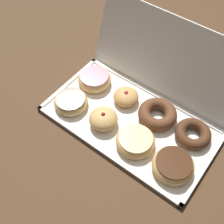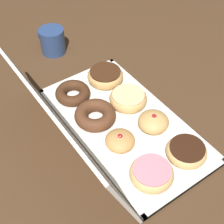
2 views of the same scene
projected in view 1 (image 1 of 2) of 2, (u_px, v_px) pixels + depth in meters
name	position (u px, v px, depth m)	size (l,w,h in m)	color
ground_plane	(130.00, 123.00, 0.92)	(3.00, 3.00, 0.00)	#4C331E
donut_box	(130.00, 122.00, 0.91)	(0.53, 0.28, 0.01)	white
box_lid_open	(167.00, 59.00, 0.90)	(0.53, 0.27, 0.01)	white
chocolate_frosted_donut_0	(71.00, 102.00, 0.93)	(0.11, 0.11, 0.04)	#E5B770
jelly_filled_donut_1	(103.00, 119.00, 0.88)	(0.09, 0.09, 0.05)	tan
glazed_ring_donut_2	(136.00, 141.00, 0.84)	(0.12, 0.12, 0.04)	tan
chocolate_frosted_donut_3	(173.00, 165.00, 0.79)	(0.12, 0.12, 0.04)	tan
pink_frosted_donut_4	(95.00, 79.00, 0.98)	(0.11, 0.11, 0.04)	#E5B770
jelly_filled_donut_5	(126.00, 97.00, 0.94)	(0.08, 0.08, 0.04)	tan
chocolate_cake_ring_donut_6	(157.00, 114.00, 0.90)	(0.12, 0.12, 0.04)	#59331E
chocolate_cake_ring_donut_7	(193.00, 134.00, 0.86)	(0.11, 0.11, 0.03)	#472816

